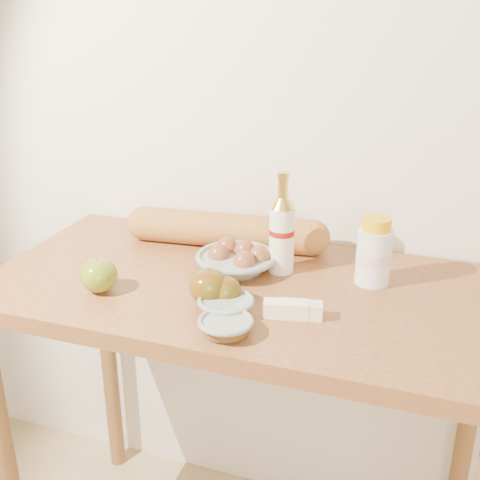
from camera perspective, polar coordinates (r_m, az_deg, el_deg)
name	(u,v)px	position (r m, az deg, el deg)	size (l,w,h in m)	color
back_wall	(286,88)	(1.58, 4.41, 14.18)	(3.50, 0.02, 2.60)	silver
table	(244,330)	(1.45, 0.39, -8.50)	(1.20, 0.60, 0.90)	#9D6032
bourbon_bottle	(282,232)	(1.42, 3.98, 0.73)	(0.08, 0.08, 0.25)	#F0E6CB
cream_bottle	(374,253)	(1.40, 12.59, -1.21)	(0.10, 0.10, 0.16)	white
egg_bowl	(237,260)	(1.45, -0.28, -1.91)	(0.24, 0.24, 0.07)	gray
baguette	(226,230)	(1.58, -1.37, 0.93)	(0.56, 0.14, 0.09)	#C07E3A
apple_yellowgreen	(99,275)	(1.38, -13.23, -3.29)	(0.09, 0.09, 0.08)	olive
apple_redgreen_front	(209,286)	(1.29, -2.97, -4.41)	(0.10, 0.10, 0.08)	maroon
apple_redgreen_right	(225,291)	(1.29, -1.39, -4.83)	(0.09, 0.09, 0.06)	maroon
sugar_bowl	(226,326)	(1.19, -1.37, -8.13)	(0.15, 0.15, 0.03)	gray
syrup_bowl	(226,305)	(1.26, -1.34, -6.21)	(0.12, 0.12, 0.03)	gray
butter_stick	(293,310)	(1.25, 5.04, -6.59)	(0.13, 0.06, 0.04)	beige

